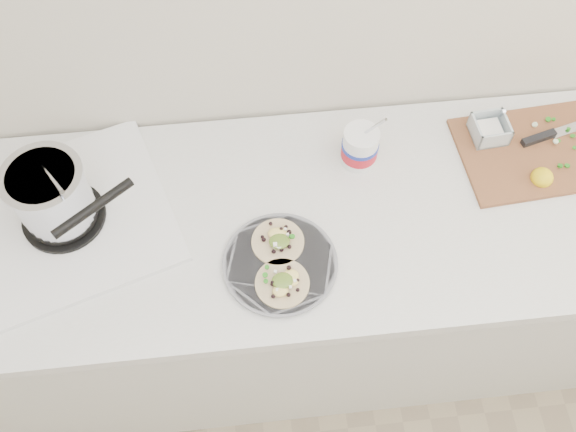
{
  "coord_description": "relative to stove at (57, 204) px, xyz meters",
  "views": [
    {
      "loc": [
        -0.26,
        0.59,
        2.29
      ],
      "look_at": [
        -0.18,
        1.38,
        0.96
      ],
      "focal_mm": 40.0,
      "sensor_mm": 36.0,
      "label": 1
    }
  ],
  "objects": [
    {
      "name": "tub",
      "position": [
        0.76,
        0.11,
        -0.01
      ],
      "size": [
        0.1,
        0.1,
        0.21
      ],
      "rotation": [
        0.0,
        0.0,
        -0.36
      ],
      "color": "white",
      "rests_on": "counter"
    },
    {
      "name": "taco_plate",
      "position": [
        0.52,
        -0.18,
        -0.06
      ],
      "size": [
        0.28,
        0.28,
        0.04
      ],
      "rotation": [
        0.0,
        0.0,
        -0.27
      ],
      "color": "slate",
      "rests_on": "counter"
    },
    {
      "name": "stove",
      "position": [
        0.0,
        0.0,
        0.0
      ],
      "size": [
        0.62,
        0.6,
        0.24
      ],
      "rotation": [
        0.0,
        0.0,
        0.31
      ],
      "color": "silver",
      "rests_on": "counter"
    },
    {
      "name": "cutboard",
      "position": [
        1.23,
        0.09,
        -0.06
      ],
      "size": [
        0.43,
        0.32,
        0.07
      ],
      "rotation": [
        0.0,
        0.0,
        0.07
      ],
      "color": "brown",
      "rests_on": "counter"
    },
    {
      "name": "counter",
      "position": [
        0.73,
        -0.03,
        -0.53
      ],
      "size": [
        2.44,
        0.66,
        0.9
      ],
      "color": "silver",
      "rests_on": "ground"
    }
  ]
}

